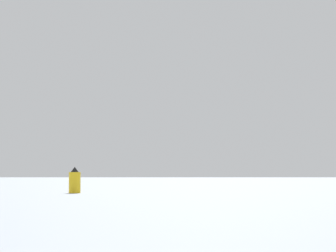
# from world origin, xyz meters

# --- Properties ---
(channel_buoy) EXTENTS (1.11, 1.11, 2.49)m
(channel_buoy) POSITION_xyz_m (-11.30, 58.61, 1.13)
(channel_buoy) COLOR yellow
(channel_buoy) RESTS_ON ground_plane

